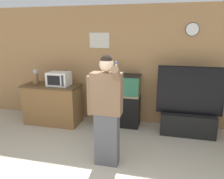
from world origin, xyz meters
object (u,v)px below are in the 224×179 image
object	(u,v)px
aquarium_on_stand	(118,100)
person_standing	(106,110)
counter_island	(53,104)
tv_on_stand	(188,115)
knife_block	(36,78)
microwave	(59,79)

from	to	relation	value
aquarium_on_stand	person_standing	distance (m)	1.57
counter_island	aquarium_on_stand	size ratio (longest dim) A/B	1.09
aquarium_on_stand	tv_on_stand	bearing A→B (deg)	-5.76
counter_island	knife_block	size ratio (longest dim) A/B	3.86
person_standing	knife_block	bearing A→B (deg)	146.71
knife_block	aquarium_on_stand	world-z (taller)	knife_block
tv_on_stand	person_standing	bearing A→B (deg)	-134.02
counter_island	microwave	size ratio (longest dim) A/B	2.72
knife_block	tv_on_stand	world-z (taller)	tv_on_stand
microwave	tv_on_stand	xyz separation A→B (m)	(2.74, 0.12, -0.64)
tv_on_stand	knife_block	bearing A→B (deg)	-179.18
knife_block	person_standing	world-z (taller)	person_standing
microwave	person_standing	xyz separation A→B (m)	(1.41, -1.25, -0.15)
microwave	person_standing	size ratio (longest dim) A/B	0.27
knife_block	aquarium_on_stand	bearing A→B (deg)	6.01
aquarium_on_stand	tv_on_stand	distance (m)	1.50
microwave	knife_block	world-z (taller)	knife_block
aquarium_on_stand	tv_on_stand	world-z (taller)	tv_on_stand
knife_block	tv_on_stand	distance (m)	3.41
counter_island	microwave	xyz separation A→B (m)	(0.20, -0.01, 0.60)
knife_block	aquarium_on_stand	distance (m)	1.94
microwave	person_standing	world-z (taller)	person_standing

